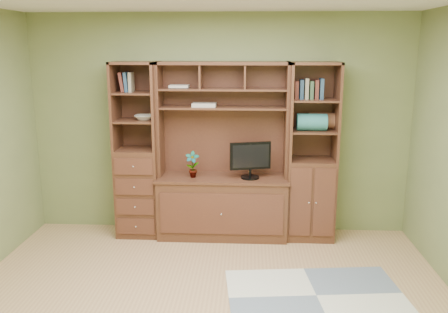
# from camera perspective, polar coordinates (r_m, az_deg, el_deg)

# --- Properties ---
(room) EXTENTS (4.60, 4.10, 2.64)m
(room) POSITION_cam_1_polar(r_m,az_deg,el_deg) (3.71, -2.49, -1.17)
(room) COLOR tan
(room) RESTS_ON ground
(center_hutch) EXTENTS (1.54, 0.53, 2.05)m
(center_hutch) POSITION_cam_1_polar(r_m,az_deg,el_deg) (5.46, -0.18, 0.51)
(center_hutch) COLOR #492819
(center_hutch) RESTS_ON ground
(left_tower) EXTENTS (0.50, 0.45, 2.05)m
(left_tower) POSITION_cam_1_polar(r_m,az_deg,el_deg) (5.64, -10.35, 0.71)
(left_tower) COLOR #492819
(left_tower) RESTS_ON ground
(right_tower) EXTENTS (0.55, 0.45, 2.05)m
(right_tower) POSITION_cam_1_polar(r_m,az_deg,el_deg) (5.53, 10.50, 0.47)
(right_tower) COLOR #492819
(right_tower) RESTS_ON ground
(rug) EXTENTS (1.70, 1.23, 0.01)m
(rug) POSITION_cam_1_polar(r_m,az_deg,el_deg) (4.56, 11.06, -16.12)
(rug) COLOR #A5AAAA
(rug) RESTS_ON ground
(monitor) EXTENTS (0.52, 0.32, 0.58)m
(monitor) POSITION_cam_1_polar(r_m,az_deg,el_deg) (5.41, 3.19, 0.36)
(monitor) COLOR black
(monitor) RESTS_ON center_hutch
(orchid) EXTENTS (0.16, 0.11, 0.31)m
(orchid) POSITION_cam_1_polar(r_m,az_deg,el_deg) (5.49, -3.83, -0.97)
(orchid) COLOR #A74D38
(orchid) RESTS_ON center_hutch
(magazines) EXTENTS (0.27, 0.20, 0.04)m
(magazines) POSITION_cam_1_polar(r_m,az_deg,el_deg) (5.47, -2.40, 6.24)
(magazines) COLOR #B6AA9B
(magazines) RESTS_ON center_hutch
(bowl) EXTENTS (0.23, 0.23, 0.06)m
(bowl) POSITION_cam_1_polar(r_m,az_deg,el_deg) (5.55, -9.54, 4.67)
(bowl) COLOR beige
(bowl) RESTS_ON left_tower
(blanket_teal) EXTENTS (0.33, 0.19, 0.19)m
(blanket_teal) POSITION_cam_1_polar(r_m,az_deg,el_deg) (5.41, 10.51, 4.09)
(blanket_teal) COLOR #2B7270
(blanket_teal) RESTS_ON right_tower
(blanket_red) EXTENTS (0.34, 0.19, 0.19)m
(blanket_red) POSITION_cam_1_polar(r_m,az_deg,el_deg) (5.56, 11.88, 4.23)
(blanket_red) COLOR brown
(blanket_red) RESTS_ON right_tower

